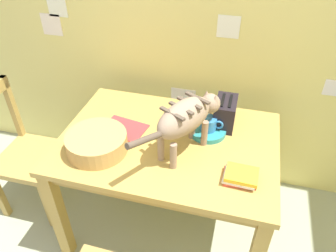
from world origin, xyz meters
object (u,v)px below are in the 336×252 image
at_px(coffee_mug, 209,124).
at_px(wicker_basket, 97,143).
at_px(book_stack, 240,176).
at_px(dining_table, 168,152).
at_px(magazine, 124,128).
at_px(wooden_chair_far, 25,154).
at_px(saucer_bowl, 208,131).
at_px(toaster, 225,113).
at_px(cat, 187,117).

distance_m(coffee_mug, wicker_basket, 0.64).
xyz_separation_m(coffee_mug, book_stack, (0.21, -0.33, -0.04)).
height_order(dining_table, coffee_mug, coffee_mug).
height_order(magazine, wicker_basket, wicker_basket).
height_order(book_stack, wicker_basket, wicker_basket).
distance_m(dining_table, wooden_chair_far, 1.02).
bearing_deg(wooden_chair_far, wicker_basket, 77.18).
bearing_deg(magazine, coffee_mug, 20.03).
relative_size(magazine, wicker_basket, 0.77).
xyz_separation_m(magazine, book_stack, (0.70, -0.24, 0.02)).
distance_m(saucer_bowl, book_stack, 0.39).
distance_m(saucer_bowl, wooden_chair_far, 1.26).
bearing_deg(toaster, magazine, -160.96).
bearing_deg(saucer_bowl, dining_table, -149.87).
xyz_separation_m(saucer_bowl, coffee_mug, (0.00, 0.00, 0.05)).
distance_m(saucer_bowl, wicker_basket, 0.64).
distance_m(dining_table, saucer_bowl, 0.26).
relative_size(cat, book_stack, 3.46).
relative_size(book_stack, toaster, 0.85).
bearing_deg(book_stack, saucer_bowl, 123.21).
height_order(cat, coffee_mug, cat).
height_order(dining_table, book_stack, book_stack).
bearing_deg(dining_table, wooden_chair_far, -177.54).
relative_size(book_stack, wooden_chair_far, 0.18).
xyz_separation_m(magazine, wicker_basket, (-0.07, -0.21, 0.05)).
xyz_separation_m(wicker_basket, toaster, (0.64, 0.41, 0.03)).
relative_size(saucer_bowl, toaster, 1.06).
relative_size(coffee_mug, toaster, 0.66).
bearing_deg(wooden_chair_far, coffee_mug, 97.00).
relative_size(magazine, wooden_chair_far, 0.27).
bearing_deg(magazine, book_stack, -9.07).
bearing_deg(wooden_chair_far, cat, 88.74).
height_order(cat, toaster, cat).
bearing_deg(coffee_mug, toaster, 54.29).
bearing_deg(magazine, wicker_basket, -98.26).
distance_m(magazine, book_stack, 0.74).
xyz_separation_m(saucer_bowl, toaster, (0.08, 0.11, 0.07)).
bearing_deg(saucer_bowl, cat, -118.42).
bearing_deg(cat, wooden_chair_far, -152.14).
bearing_deg(book_stack, cat, 153.49).
relative_size(cat, wicker_basket, 1.79).
height_order(wicker_basket, wooden_chair_far, wooden_chair_far).
relative_size(cat, magazine, 2.33).
relative_size(coffee_mug, wooden_chair_far, 0.14).
height_order(coffee_mug, toaster, toaster).
relative_size(coffee_mug, magazine, 0.52).
bearing_deg(toaster, cat, -121.79).
bearing_deg(coffee_mug, wicker_basket, -151.63).
relative_size(cat, coffee_mug, 4.46).
xyz_separation_m(coffee_mug, wicker_basket, (-0.56, -0.30, -0.02)).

